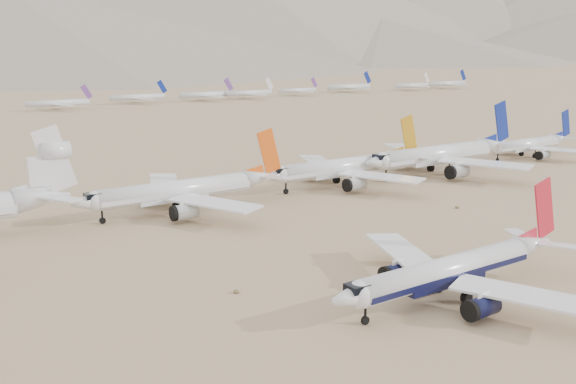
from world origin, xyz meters
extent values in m
plane|color=#8B7151|center=(0.00, 0.00, 0.00)|extent=(7000.00, 7000.00, 0.00)
cylinder|color=silver|center=(-6.07, -5.21, 4.54)|extent=(33.39, 3.95, 3.95)
cube|color=#0E1033|center=(-6.07, -5.21, 4.05)|extent=(32.72, 4.01, 0.89)
sphere|color=silver|center=(-22.76, -5.21, 4.54)|extent=(3.95, 3.95, 3.95)
cube|color=black|center=(-23.36, -5.21, 5.62)|extent=(2.76, 2.57, 0.99)
cone|color=silver|center=(14.57, -5.21, 4.83)|extent=(8.35, 3.95, 3.95)
cube|color=silver|center=(-3.49, -16.92, 3.85)|extent=(12.90, 20.32, 0.62)
cube|color=silver|center=(16.19, -9.05, 5.33)|extent=(5.30, 6.93, 0.24)
cylinder|color=#0E1033|center=(-7.92, -13.42, 2.07)|extent=(4.64, 2.84, 2.84)
cube|color=silver|center=(-3.49, 6.50, 3.85)|extent=(12.90, 20.32, 0.62)
cube|color=silver|center=(16.19, -1.37, 5.33)|extent=(5.30, 6.93, 0.24)
cylinder|color=#0E1033|center=(-7.92, 3.00, 2.07)|extent=(4.64, 2.84, 2.84)
cube|color=red|center=(16.89, -5.21, 10.59)|extent=(6.33, 0.32, 10.43)
cylinder|color=black|center=(-21.78, -5.21, 0.59)|extent=(1.18, 0.49, 1.18)
cylinder|color=black|center=(-4.68, -7.97, 0.83)|extent=(1.66, 0.99, 1.66)
cylinder|color=black|center=(-4.68, -2.45, 0.83)|extent=(1.66, 0.99, 1.66)
cylinder|color=silver|center=(65.00, 62.44, 5.89)|extent=(42.23, 5.12, 5.12)
cube|color=silver|center=(65.00, 62.44, 5.25)|extent=(41.39, 5.20, 1.15)
sphere|color=silver|center=(43.88, 62.44, 5.89)|extent=(5.12, 5.12, 5.12)
cube|color=black|center=(43.11, 62.44, 7.29)|extent=(3.58, 3.33, 1.28)
cone|color=silver|center=(91.10, 62.44, 6.27)|extent=(10.56, 5.12, 5.12)
cube|color=silver|center=(68.26, 47.57, 4.99)|extent=(16.31, 25.70, 0.79)
cube|color=silver|center=(93.15, 57.57, 6.91)|extent=(6.70, 8.77, 0.31)
cylinder|color=silver|center=(62.65, 52.00, 2.68)|extent=(5.87, 3.69, 3.69)
cube|color=silver|center=(68.26, 77.32, 4.99)|extent=(16.31, 25.70, 0.79)
cube|color=silver|center=(93.15, 67.32, 6.91)|extent=(6.70, 8.77, 0.31)
cylinder|color=silver|center=(62.65, 72.89, 2.68)|extent=(5.87, 3.69, 3.69)
cube|color=navy|center=(94.03, 62.44, 13.58)|extent=(8.00, 0.41, 13.19)
cylinder|color=black|center=(45.16, 62.44, 0.77)|extent=(1.54, 0.64, 1.54)
cylinder|color=black|center=(66.76, 58.86, 1.08)|extent=(2.15, 1.28, 2.15)
cylinder|color=black|center=(66.76, 66.03, 1.08)|extent=(2.15, 1.28, 2.15)
cylinder|color=silver|center=(31.10, 65.54, 5.18)|extent=(37.05, 4.50, 4.50)
cube|color=silver|center=(31.10, 65.54, 4.62)|extent=(36.31, 4.57, 1.01)
sphere|color=silver|center=(12.57, 65.54, 5.18)|extent=(4.50, 4.50, 4.50)
cube|color=black|center=(11.90, 65.54, 6.42)|extent=(3.15, 2.93, 1.13)
cone|color=silver|center=(54.00, 65.54, 5.52)|extent=(9.26, 4.50, 4.50)
cube|color=silver|center=(33.96, 52.49, 4.39)|extent=(14.31, 22.55, 0.70)
cube|color=silver|center=(55.80, 61.27, 6.08)|extent=(5.88, 7.69, 0.27)
cylinder|color=silver|center=(29.04, 56.38, 2.36)|extent=(5.15, 3.24, 3.24)
cube|color=silver|center=(33.96, 78.60, 4.39)|extent=(14.31, 22.55, 0.70)
cube|color=silver|center=(55.80, 69.82, 6.08)|extent=(5.88, 7.69, 0.27)
cylinder|color=silver|center=(29.04, 74.71, 2.36)|extent=(5.15, 3.24, 3.24)
cube|color=#B77F17|center=(56.57, 65.54, 11.93)|extent=(7.02, 0.36, 11.57)
cylinder|color=black|center=(13.70, 65.54, 0.68)|extent=(1.35, 0.56, 1.35)
cylinder|color=black|center=(32.64, 62.39, 0.95)|extent=(1.89, 1.13, 1.89)
cylinder|color=black|center=(32.64, 68.69, 0.95)|extent=(1.89, 1.13, 1.89)
cylinder|color=silver|center=(-17.00, 64.46, 5.10)|extent=(36.31, 4.44, 4.44)
cube|color=silver|center=(-17.00, 64.46, 4.55)|extent=(35.58, 4.50, 1.00)
sphere|color=silver|center=(-35.15, 64.46, 5.10)|extent=(4.44, 4.44, 4.44)
cube|color=black|center=(-35.82, 64.46, 6.32)|extent=(3.11, 2.88, 1.11)
cone|color=silver|center=(5.45, 64.46, 5.44)|extent=(9.08, 4.44, 4.44)
cube|color=silver|center=(-14.19, 51.65, 4.33)|extent=(14.02, 22.10, 0.69)
cube|color=silver|center=(7.21, 60.27, 5.99)|extent=(5.76, 7.54, 0.27)
cylinder|color=silver|center=(-19.01, 55.47, 2.33)|extent=(5.04, 3.20, 3.20)
cube|color=silver|center=(-14.19, 77.27, 4.33)|extent=(14.02, 22.10, 0.69)
cube|color=silver|center=(7.21, 68.66, 5.99)|extent=(5.76, 7.54, 0.27)
cylinder|color=silver|center=(-19.01, 73.46, 2.33)|extent=(5.04, 3.20, 3.20)
cube|color=#D74E10|center=(7.97, 64.46, 11.73)|extent=(6.88, 0.36, 11.34)
cylinder|color=black|center=(-34.04, 64.46, 0.67)|extent=(1.33, 0.55, 1.33)
cylinder|color=black|center=(-15.48, 61.36, 0.93)|extent=(1.86, 1.11, 1.86)
cylinder|color=black|center=(-15.48, 67.57, 0.93)|extent=(1.86, 1.11, 1.86)
cone|color=silver|center=(-45.34, 66.92, 6.59)|extent=(11.23, 5.38, 5.38)
cube|color=silver|center=(-43.15, 61.75, 7.26)|extent=(7.13, 9.32, 0.32)
cube|color=silver|center=(-43.15, 72.10, 7.26)|extent=(7.13, 9.32, 0.32)
cube|color=silver|center=(-42.22, 66.92, 14.35)|extent=(8.51, 0.43, 14.03)
cylinder|color=silver|center=(-41.90, 66.92, 16.08)|extent=(5.62, 3.49, 3.49)
cylinder|color=silver|center=(112.13, 65.41, 4.40)|extent=(31.68, 3.83, 3.83)
cube|color=silver|center=(112.13, 65.41, 3.92)|extent=(31.05, 3.88, 0.86)
sphere|color=silver|center=(96.29, 65.41, 4.40)|extent=(3.83, 3.83, 3.83)
cube|color=black|center=(95.71, 65.41, 5.45)|extent=(2.68, 2.49, 0.96)
cone|color=silver|center=(131.71, 65.41, 4.69)|extent=(7.92, 3.83, 3.83)
cube|color=silver|center=(114.57, 54.26, 3.73)|extent=(12.24, 19.28, 0.59)
cube|color=silver|center=(133.25, 61.76, 5.17)|extent=(5.03, 6.58, 0.23)
cylinder|color=silver|center=(110.37, 57.59, 2.00)|extent=(4.40, 2.75, 2.75)
cube|color=silver|center=(114.57, 76.57, 3.73)|extent=(12.24, 19.28, 0.59)
cube|color=silver|center=(133.25, 69.07, 5.17)|extent=(5.03, 6.58, 0.23)
cylinder|color=silver|center=(110.37, 73.24, 2.00)|extent=(4.40, 2.75, 2.75)
cube|color=navy|center=(133.91, 65.41, 10.17)|extent=(6.00, 0.31, 9.89)
cylinder|color=black|center=(97.24, 65.41, 0.57)|extent=(1.15, 0.48, 1.15)
cylinder|color=black|center=(113.45, 62.73, 0.80)|extent=(1.61, 0.96, 1.61)
cylinder|color=black|center=(113.45, 68.09, 0.80)|extent=(1.61, 0.96, 1.61)
cylinder|color=silver|center=(28.06, 324.30, 4.18)|extent=(36.11, 3.57, 3.57)
cube|color=#60347F|center=(45.05, 324.30, 10.22)|extent=(7.19, 0.36, 9.06)
cube|color=silver|center=(28.06, 314.96, 3.65)|extent=(9.51, 16.62, 0.36)
cube|color=silver|center=(28.06, 333.65, 3.65)|extent=(9.51, 16.62, 0.36)
cylinder|color=silver|center=(83.91, 341.08, 4.23)|extent=(37.01, 3.66, 3.66)
cube|color=navy|center=(101.32, 341.08, 10.41)|extent=(7.37, 0.37, 9.28)
cube|color=silver|center=(83.91, 331.50, 3.68)|extent=(9.75, 17.04, 0.37)
cube|color=silver|center=(83.91, 350.66, 3.68)|extent=(9.75, 17.04, 0.37)
cylinder|color=silver|center=(130.50, 334.19, 4.31)|extent=(38.58, 3.81, 3.81)
cube|color=#60347F|center=(148.66, 334.19, 10.75)|extent=(7.68, 0.38, 9.68)
cube|color=silver|center=(130.50, 324.21, 3.73)|extent=(10.17, 17.76, 0.38)
cube|color=silver|center=(130.50, 344.18, 3.73)|extent=(10.17, 17.76, 0.38)
cylinder|color=silver|center=(163.82, 331.86, 4.23)|extent=(37.10, 3.67, 3.67)
cube|color=silver|center=(181.28, 331.86, 10.43)|extent=(7.39, 0.37, 9.30)
cube|color=silver|center=(163.82, 322.25, 3.68)|extent=(9.77, 17.08, 0.37)
cube|color=silver|center=(163.82, 341.46, 3.68)|extent=(9.77, 17.08, 0.37)
cylinder|color=silver|center=(210.61, 337.44, 4.05)|extent=(33.35, 3.30, 3.30)
cube|color=#60347F|center=(226.30, 337.44, 9.62)|extent=(6.64, 0.33, 8.37)
cube|color=silver|center=(210.61, 328.81, 3.55)|extent=(8.79, 15.35, 0.33)
cube|color=silver|center=(210.61, 346.07, 3.55)|extent=(8.79, 15.35, 0.33)
cylinder|color=silver|center=(267.37, 344.59, 4.50)|extent=(42.42, 4.19, 4.19)
cube|color=navy|center=(287.34, 344.59, 11.58)|extent=(8.45, 0.42, 10.64)
cube|color=silver|center=(267.37, 333.61, 3.87)|extent=(11.18, 19.53, 0.42)
cube|color=silver|center=(267.37, 355.57, 3.87)|extent=(11.18, 19.53, 0.42)
cylinder|color=silver|center=(325.62, 330.61, 4.24)|extent=(37.26, 3.68, 3.68)
cube|color=silver|center=(343.16, 330.61, 10.47)|extent=(7.42, 0.37, 9.35)
cube|color=silver|center=(325.62, 320.97, 3.69)|extent=(9.82, 17.15, 0.37)
cube|color=silver|center=(325.62, 340.25, 3.69)|extent=(9.82, 17.15, 0.37)
cylinder|color=silver|center=(370.96, 331.30, 4.49)|extent=(42.35, 4.18, 4.18)
cube|color=navy|center=(390.89, 331.30, 11.57)|extent=(8.43, 0.42, 10.62)
cube|color=silver|center=(370.96, 320.34, 3.86)|extent=(11.16, 19.49, 0.42)
cube|color=silver|center=(370.96, 342.26, 3.86)|extent=(11.16, 19.49, 0.42)
cone|color=slate|center=(1200.00, 1600.00, 145.00)|extent=(1682.00, 1682.00, 290.00)
cone|color=slate|center=(1800.00, 1750.00, 175.00)|extent=(2380.00, 2380.00, 350.00)
cone|color=slate|center=(1000.00, 1100.00, 50.00)|extent=(900.00, 900.00, 100.00)
ellipsoid|color=brown|center=(-30.40, 14.40, 0.29)|extent=(0.98, 0.98, 0.54)
ellipsoid|color=brown|center=(24.40, 1.60, 0.25)|extent=(0.84, 0.84, 0.46)
ellipsoid|color=brown|center=(38.10, 30.90, 0.29)|extent=(0.98, 0.98, 0.54)
camera|label=1|loc=(-75.88, -65.41, 36.53)|focal=40.00mm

